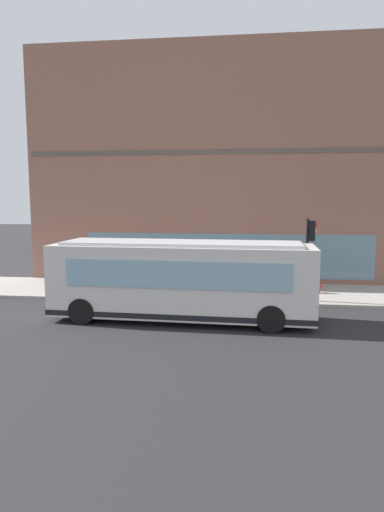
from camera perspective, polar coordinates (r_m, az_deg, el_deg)
ground at (r=17.48m, az=3.25°, el=-8.24°), size 120.00×120.00×0.00m
sidewalk_curb at (r=22.27m, az=4.09°, el=-4.63°), size 4.72×40.00×0.15m
building_corner at (r=28.18m, az=4.88°, el=11.01°), size 8.02×22.28×13.00m
city_bus_nearside at (r=17.20m, az=-1.40°, el=-3.17°), size 2.88×10.12×3.07m
traffic_light_near_corner at (r=20.38m, az=14.83°, el=1.55°), size 0.32×0.49×3.68m
fire_hydrant at (r=22.41m, az=15.78°, el=-3.67°), size 0.35×0.35×0.74m
pedestrian_by_light_pole at (r=22.94m, az=-15.93°, el=-2.05°), size 0.32×0.32×1.59m
pedestrian_near_building_entrance at (r=24.16m, az=-6.91°, el=-1.39°), size 0.32×0.32×1.56m
pedestrian_walking_along_curb at (r=22.52m, az=9.43°, el=-1.91°), size 0.32×0.32×1.66m
newspaper_vending_box at (r=23.30m, az=12.13°, el=-2.91°), size 0.44×0.43×0.90m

